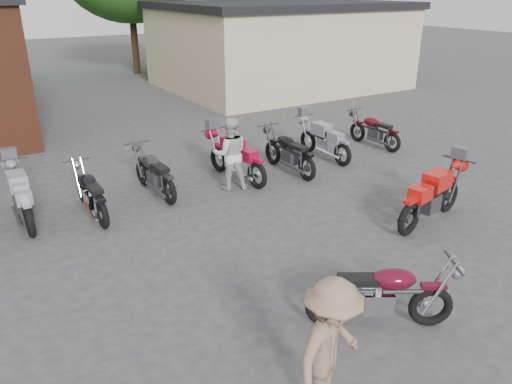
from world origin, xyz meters
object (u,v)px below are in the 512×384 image
row_bike_2 (90,191)px  row_bike_1 (20,194)px  row_bike_3 (154,170)px  row_bike_4 (236,156)px  vintage_motorcycle (384,291)px  row_bike_5 (288,150)px  row_bike_6 (324,138)px  person_light (230,154)px  person_tan (331,351)px  row_bike_7 (374,129)px  helmet (367,302)px  sportbike (432,193)px

row_bike_2 → row_bike_1: bearing=70.0°
row_bike_3 → row_bike_4: bearing=-97.9°
row_bike_3 → vintage_motorcycle: bearing=-174.7°
row_bike_5 → row_bike_6: bearing=-77.2°
row_bike_6 → person_light: bearing=98.6°
row_bike_1 → row_bike_2: (1.26, -0.43, -0.05)m
row_bike_2 → row_bike_6: (6.42, 0.38, 0.03)m
person_light → row_bike_6: bearing=-148.0°
person_tan → row_bike_2: (-0.81, 6.64, -0.31)m
row_bike_3 → row_bike_6: 4.89m
person_light → row_bike_4: (0.40, 0.45, -0.24)m
person_tan → row_bike_1: bearing=83.9°
row_bike_1 → row_bike_7: row_bike_1 is taller
person_tan → row_bike_6: person_tan is taller
person_light → row_bike_3: person_light is taller
row_bike_5 → row_bike_7: 3.44m
vintage_motorcycle → person_tan: bearing=-121.9°
row_bike_3 → row_bike_6: (4.89, -0.04, 0.01)m
helmet → person_light: person_light is taller
sportbike → person_light: person_light is taller
row_bike_2 → row_bike_3: bearing=-75.7°
sportbike → row_bike_7: size_ratio=1.17×
row_bike_2 → vintage_motorcycle: bearing=-158.3°
row_bike_1 → helmet: bearing=-146.8°
row_bike_1 → row_bike_2: bearing=-108.7°
row_bike_1 → row_bike_7: 9.64m
person_tan → row_bike_5: person_tan is taller
person_tan → row_bike_7: (7.57, 7.12, -0.32)m
vintage_motorcycle → person_light: size_ratio=1.16×
row_bike_4 → vintage_motorcycle: bearing=161.4°
row_bike_7 → row_bike_5: bearing=93.8°
helmet → row_bike_5: bearing=66.1°
helmet → row_bike_7: row_bike_7 is taller
vintage_motorcycle → sportbike: size_ratio=0.91×
helmet → row_bike_4: size_ratio=0.13×
helmet → row_bike_5: (2.42, 5.47, 0.46)m
row_bike_7 → vintage_motorcycle: bearing=132.8°
row_bike_4 → row_bike_6: size_ratio=1.05×
row_bike_5 → helmet: bearing=154.9°
row_bike_4 → row_bike_5: row_bike_4 is taller
person_tan → person_light: bearing=47.4°
helmet → row_bike_5: size_ratio=0.13×
sportbike → row_bike_6: 4.35m
sportbike → person_light: bearing=112.1°
row_bike_6 → row_bike_1: bearing=88.1°
vintage_motorcycle → row_bike_7: size_ratio=1.07×
sportbike → helmet: size_ratio=8.17×
person_tan → row_bike_2: person_tan is taller
person_light → row_bike_3: bearing=1.3°
row_bike_1 → person_tan: bearing=-163.5°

